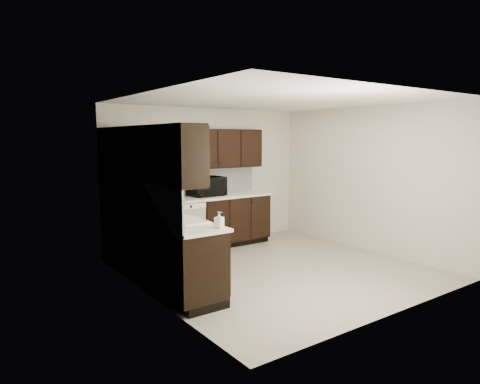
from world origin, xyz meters
The scene contains 20 objects.
floor centered at (0.00, 0.00, 0.00)m, with size 4.00×4.00×0.00m, color #9F9784.
ceiling centered at (0.00, 0.00, 2.50)m, with size 4.00×4.00×0.00m, color white.
wall_back centered at (0.00, 2.00, 1.25)m, with size 4.00×0.02×2.50m, color beige.
wall_left centered at (-2.00, 0.00, 1.25)m, with size 0.02×4.00×2.50m, color beige.
wall_right centered at (2.00, 0.00, 1.25)m, with size 0.02×4.00×2.50m, color beige.
wall_front centered at (0.00, -2.00, 1.25)m, with size 4.00×0.02×2.50m, color beige.
lower_cabinets centered at (-1.01, 1.11, 0.41)m, with size 3.00×2.80×0.90m.
countertop centered at (-1.01, 1.11, 0.92)m, with size 3.03×2.83×0.04m.
backsplash centered at (-1.22, 1.32, 1.18)m, with size 3.00×2.80×0.48m.
upper_cabinets centered at (-1.10, 1.20, 1.77)m, with size 3.00×2.80×0.70m.
dishwasher centered at (-0.70, 1.41, 0.55)m, with size 0.58×0.04×0.78m.
sink centered at (-1.68, -0.01, 0.88)m, with size 0.54×0.82×0.42m.
microwave centered at (-0.19, 1.74, 1.11)m, with size 0.61×0.41×0.34m, color black.
soap_bottle_a centered at (-1.48, -0.70, 1.03)m, with size 0.08×0.09×0.19m, color gray.
soap_bottle_b centered at (-1.85, 0.38, 1.06)m, with size 0.09×0.09×0.23m, color gray.
toaster_oven centered at (-1.21, 1.75, 1.06)m, with size 0.37×0.28×0.23m, color #B2B2B4.
storage_bin centered at (-1.68, 0.47, 1.03)m, with size 0.45×0.33×0.17m, color white.
blue_pitcher centered at (-1.64, 0.12, 1.09)m, with size 0.20×0.20×0.30m, color navy.
teal_tumbler centered at (-1.55, 0.61, 1.04)m, with size 0.09×0.09×0.19m, color #0D908F.
paper_towel_roll centered at (-1.62, 1.35, 1.11)m, with size 0.15×0.15×0.34m, color white.
Camera 1 is at (-4.06, -4.75, 1.96)m, focal length 32.00 mm.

